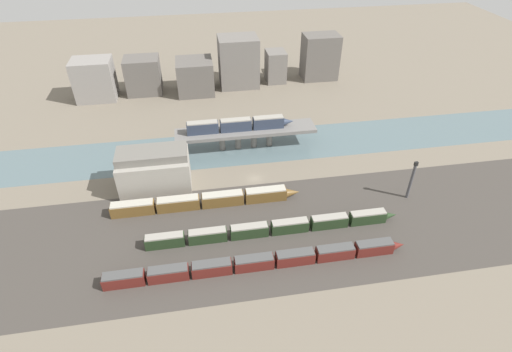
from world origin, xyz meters
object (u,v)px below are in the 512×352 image
train_on_bridge (239,125)px  train_yard_far (206,201)px  train_yard_near (259,262)px  warehouse_building (155,170)px  train_yard_mid (274,228)px  signal_tower (411,180)px

train_on_bridge → train_yard_far: (-13.77, -29.76, -7.29)m
train_on_bridge → train_yard_far: size_ratio=0.68×
train_yard_near → warehouse_building: bearing=125.1°
train_yard_mid → signal_tower: bearing=11.1°
train_yard_far → warehouse_building: bearing=141.5°
warehouse_building → signal_tower: (73.54, -17.11, -0.01)m
signal_tower → train_yard_mid: bearing=-168.9°
signal_tower → warehouse_building: bearing=166.9°
train_yard_mid → signal_tower: signal_tower is taller
train_on_bridge → signal_tower: 57.83m
train_yard_mid → train_yard_far: (-17.15, 14.08, 0.13)m
train_yard_mid → train_yard_near: bearing=-118.3°
train_on_bridge → warehouse_building: (-28.01, -18.44, -2.86)m
train_on_bridge → signal_tower: signal_tower is taller
train_on_bridge → warehouse_building: 33.66m
train_on_bridge → train_yard_near: bearing=-92.6°
train_on_bridge → train_yard_mid: 44.59m
train_yard_mid → train_yard_far: bearing=140.6°
train_yard_far → warehouse_building: 18.72m
signal_tower → train_yard_near: bearing=-158.2°
train_yard_mid → train_yard_far: train_yard_far is taller
train_on_bridge → train_yard_mid: bearing=-85.6°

